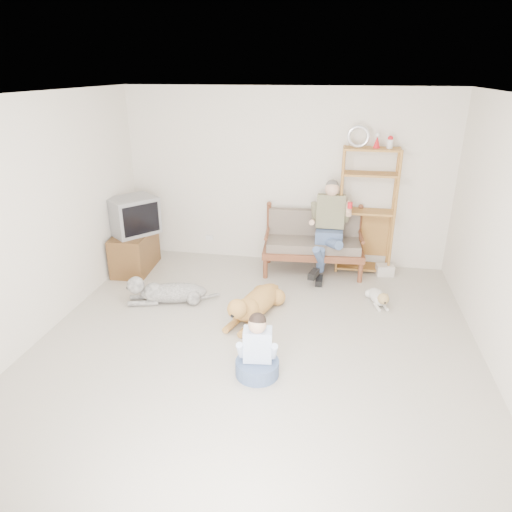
% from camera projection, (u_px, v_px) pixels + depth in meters
% --- Properties ---
extents(floor, '(5.50, 5.50, 0.00)m').
position_uv_depth(floor, '(253.00, 353.00, 5.06)').
color(floor, beige).
rests_on(floor, ground).
extents(ceiling, '(5.50, 5.50, 0.00)m').
position_uv_depth(ceiling, '(252.00, 96.00, 4.02)').
color(ceiling, silver).
rests_on(ceiling, ground).
extents(wall_back, '(5.00, 0.00, 5.00)m').
position_uv_depth(wall_back, '(285.00, 178.00, 7.04)').
color(wall_back, silver).
rests_on(wall_back, ground).
extents(wall_front, '(5.00, 0.00, 5.00)m').
position_uv_depth(wall_front, '(139.00, 449.00, 2.04)').
color(wall_front, silver).
rests_on(wall_front, ground).
extents(wall_left, '(0.00, 5.50, 5.50)m').
position_uv_depth(wall_left, '(27.00, 225.00, 4.95)').
color(wall_left, silver).
rests_on(wall_left, ground).
extents(loveseat, '(1.55, 0.81, 0.95)m').
position_uv_depth(loveseat, '(313.00, 241.00, 6.96)').
color(loveseat, brown).
rests_on(loveseat, ground).
extents(man, '(0.55, 0.78, 1.27)m').
position_uv_depth(man, '(327.00, 235.00, 6.67)').
color(man, '#475883').
rests_on(man, loveseat).
extents(etagere, '(0.84, 0.37, 2.19)m').
position_uv_depth(etagere, '(366.00, 210.00, 6.80)').
color(etagere, '#B67739').
rests_on(etagere, ground).
extents(book_stack, '(0.28, 0.22, 0.16)m').
position_uv_depth(book_stack, '(385.00, 270.00, 6.95)').
color(book_stack, silver).
rests_on(book_stack, ground).
extents(tv_stand, '(0.55, 0.93, 0.60)m').
position_uv_depth(tv_stand, '(135.00, 251.00, 7.07)').
color(tv_stand, brown).
rests_on(tv_stand, ground).
extents(crt_tv, '(0.83, 0.85, 0.55)m').
position_uv_depth(crt_tv, '(133.00, 216.00, 6.85)').
color(crt_tv, gray).
rests_on(crt_tv, tv_stand).
extents(wall_outlet, '(0.12, 0.02, 0.08)m').
position_uv_depth(wall_outlet, '(209.00, 238.00, 7.63)').
color(wall_outlet, silver).
rests_on(wall_outlet, ground).
extents(golden_retriever, '(0.63, 1.37, 0.43)m').
position_uv_depth(golden_retriever, '(254.00, 304.00, 5.75)').
color(golden_retriever, '#BE8642').
rests_on(golden_retriever, ground).
extents(shaggy_dog, '(1.25, 0.52, 0.38)m').
position_uv_depth(shaggy_dog, '(165.00, 292.00, 6.11)').
color(shaggy_dog, beige).
rests_on(shaggy_dog, ground).
extents(terrier, '(0.28, 0.62, 0.24)m').
position_uv_depth(terrier, '(379.00, 297.00, 6.07)').
color(terrier, silver).
rests_on(terrier, ground).
extents(child, '(0.45, 0.45, 0.71)m').
position_uv_depth(child, '(257.00, 353.00, 4.62)').
color(child, '#475883').
rests_on(child, ground).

